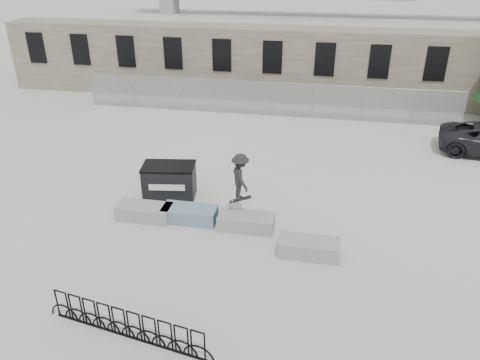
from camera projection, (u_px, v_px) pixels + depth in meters
name	position (u px, v px, depth m)	size (l,w,h in m)	color
ground	(219.00, 226.00, 16.99)	(120.00, 120.00, 0.00)	beige
stone_wall	(275.00, 63.00, 30.21)	(36.00, 2.58, 4.50)	#69604D
chainlink_fence	(266.00, 98.00, 27.48)	(22.06, 0.06, 2.02)	gray
planter_far_left	(145.00, 211.00, 17.35)	(2.00, 0.90, 0.55)	gray
planter_center_left	(190.00, 214.00, 17.20)	(2.00, 0.90, 0.55)	#2B5E83
planter_center_right	(246.00, 221.00, 16.73)	(2.00, 0.90, 0.55)	gray
planter_offset	(309.00, 247.00, 15.30)	(2.00, 0.90, 0.55)	gray
dumpster	(169.00, 181.00, 18.71)	(2.23, 1.55, 1.36)	black
bike_rack	(127.00, 324.00, 12.00)	(4.87, 0.92, 0.90)	black
skateboarder	(240.00, 177.00, 16.22)	(1.10, 1.28, 1.88)	black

